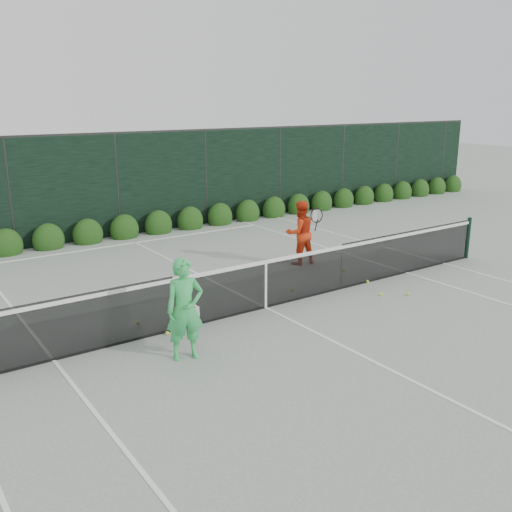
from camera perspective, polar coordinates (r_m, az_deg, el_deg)
ground at (r=11.29m, az=0.96°, el=-5.22°), size 80.00×80.00×0.00m
tennis_net at (r=11.10m, az=0.87°, el=-2.67°), size 12.90×0.10×1.07m
player_woman at (r=8.99m, az=-7.13°, el=-5.31°), size 0.68×0.51×1.64m
player_man at (r=14.09m, az=4.42°, el=2.34°), size 0.91×0.71×1.59m
court_lines at (r=11.29m, az=0.96°, el=-5.19°), size 11.03×23.83×0.01m
windscreen_fence at (r=8.86m, az=11.29°, el=-1.05°), size 32.00×21.07×3.06m
hedge_row at (r=17.30m, az=-13.01°, el=2.55°), size 31.66×0.65×0.94m
tennis_balls at (r=11.90m, az=5.14°, el=-4.00°), size 5.42×2.06×0.07m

